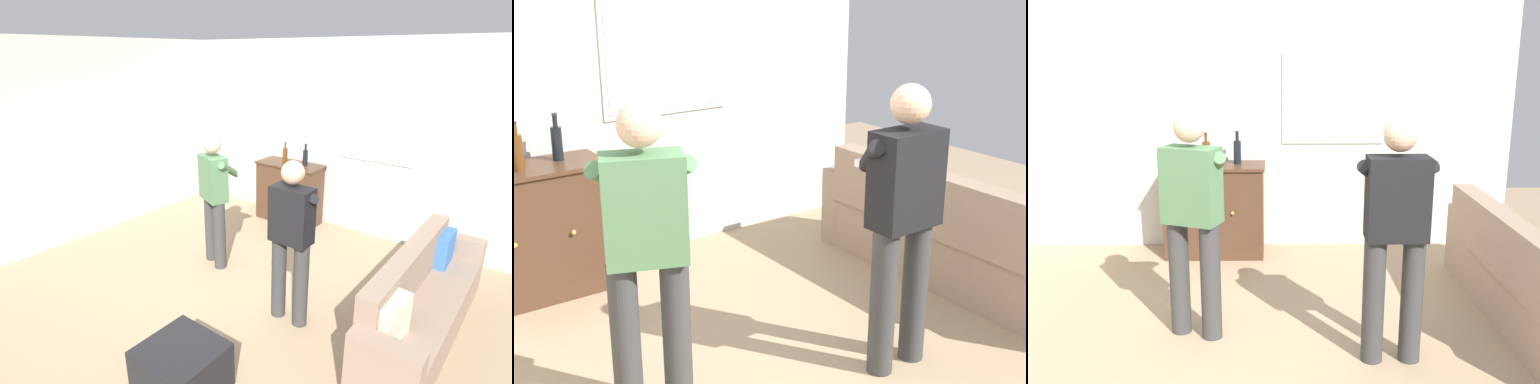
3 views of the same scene
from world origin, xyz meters
The scene contains 10 objects.
ground centered at (0.00, 0.00, 0.00)m, with size 10.40×10.40×0.00m, color #9E8466.
wall_back_with_window centered at (0.02, 2.66, 1.41)m, with size 5.20×0.15×2.80m.
wall_side_left centered at (-2.66, 0.00, 1.40)m, with size 0.12×5.20×2.80m, color silver.
couch centered at (2.00, 0.74, 0.34)m, with size 0.57×2.39×0.87m.
sideboard_cabinet centered at (-0.54, 2.30, 0.48)m, with size 1.04×0.49×0.96m.
bottle_wine_green centered at (-0.60, 2.25, 1.09)m, with size 0.08×0.08×0.33m.
bottle_liquor_amber centered at (-0.30, 2.35, 1.09)m, with size 0.08×0.08×0.34m.
ottoman centered at (0.72, -1.13, 0.21)m, with size 0.60×0.60×0.41m, color black.
person_standing_left centered at (-0.50, 0.56, 0.94)m, with size 0.52×0.52×1.68m.
person_standing_right centered at (0.88, 0.17, 0.94)m, with size 0.56×0.47×1.68m.
Camera 1 is at (2.75, -2.77, 2.60)m, focal length 28.00 mm.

